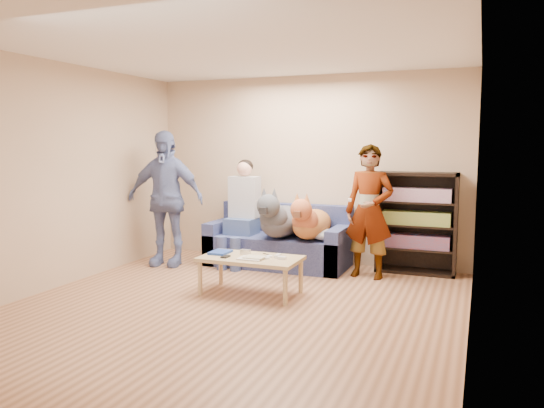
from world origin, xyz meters
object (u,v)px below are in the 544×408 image
at_px(dog_gray, 280,219).
at_px(bookshelf, 417,221).
at_px(sofa, 279,245).
at_px(person_seated, 242,209).
at_px(dog_tan, 310,222).
at_px(camera_silver, 245,252).
at_px(person_standing_right, 369,211).
at_px(notebook_blue, 220,252).
at_px(person_standing_left, 165,198).
at_px(coffee_table, 251,261).

relative_size(dog_gray, bookshelf, 0.99).
distance_m(sofa, person_seated, 0.72).
bearing_deg(bookshelf, dog_tan, -160.46).
xyz_separation_m(camera_silver, bookshelf, (1.70, 1.57, 0.23)).
bearing_deg(bookshelf, dog_gray, -164.27).
relative_size(camera_silver, sofa, 0.06).
xyz_separation_m(person_standing_right, bookshelf, (0.52, 0.46, -0.15)).
distance_m(notebook_blue, person_seated, 1.36).
height_order(person_standing_left, dog_gray, person_standing_left).
bearing_deg(sofa, person_standing_right, -9.96).
bearing_deg(dog_tan, person_standing_right, -0.09).
distance_m(sofa, coffee_table, 1.47).
bearing_deg(person_seated, person_standing_left, -155.05).
height_order(coffee_table, bookshelf, bookshelf).
bearing_deg(coffee_table, sofa, 98.53).
bearing_deg(person_standing_left, sofa, 12.86).
height_order(person_standing_left, person_seated, person_standing_left).
relative_size(person_standing_right, sofa, 0.87).
bearing_deg(dog_gray, person_standing_right, 1.00).
bearing_deg(person_seated, sofa, 14.08).
bearing_deg(notebook_blue, person_standing_right, 38.96).
distance_m(person_standing_right, dog_gray, 1.19).
bearing_deg(person_seated, coffee_table, -61.43).
height_order(person_standing_right, camera_silver, person_standing_right).
height_order(notebook_blue, coffee_table, notebook_blue).
bearing_deg(dog_tan, sofa, 156.48).
xyz_separation_m(notebook_blue, person_seated, (-0.32, 1.28, 0.34)).
height_order(dog_tan, bookshelf, bookshelf).
height_order(notebook_blue, sofa, sofa).
xyz_separation_m(sofa, person_seated, (-0.51, -0.13, 0.49)).
distance_m(camera_silver, dog_gray, 1.11).
height_order(sofa, dog_tan, dog_tan).
height_order(person_standing_right, dog_gray, person_standing_right).
relative_size(person_standing_left, coffee_table, 1.67).
bearing_deg(person_standing_right, camera_silver, -130.20).
bearing_deg(person_standing_right, dog_gray, -172.46).
relative_size(person_standing_left, bookshelf, 1.42).
xyz_separation_m(person_standing_right, dog_gray, (-1.18, -0.02, -0.16)).
relative_size(person_standing_right, coffee_table, 1.51).
bearing_deg(bookshelf, person_standing_left, -166.17).
relative_size(sofa, bookshelf, 1.46).
height_order(person_seated, dog_gray, person_seated).
bearing_deg(coffee_table, notebook_blue, 172.87).
distance_m(coffee_table, bookshelf, 2.33).
xyz_separation_m(notebook_blue, dog_tan, (0.69, 1.18, 0.22)).
distance_m(person_standing_left, bookshelf, 3.36).
bearing_deg(person_standing_right, person_standing_left, -166.31).
xyz_separation_m(person_standing_left, dog_gray, (1.55, 0.32, -0.25)).
distance_m(person_standing_left, person_seated, 1.05).
xyz_separation_m(sofa, dog_gray, (0.10, -0.24, 0.39)).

